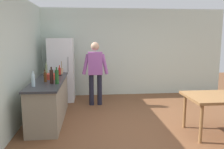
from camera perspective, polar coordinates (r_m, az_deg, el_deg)
ground_plane at (r=4.80m, az=8.40°, el=-13.33°), size 14.00×14.00×0.00m
wall_back at (r=7.40m, az=2.98°, el=5.47°), size 6.40×0.12×2.70m
wall_left at (r=4.76m, az=-23.88°, el=2.60°), size 0.12×5.60×2.70m
kitchen_counter at (r=5.35m, az=-15.11°, el=-6.06°), size 0.64×2.20×0.90m
refrigerator at (r=6.81m, az=-12.29°, el=1.13°), size 0.70×0.67×1.80m
person at (r=6.20m, az=-4.14°, el=1.28°), size 0.70×0.22×1.70m
dining_table at (r=4.86m, az=25.78°, el=-5.52°), size 1.40×0.90×0.75m
cooking_pot at (r=5.37m, az=-14.42°, el=-0.42°), size 0.40×0.28×0.12m
utensil_jar at (r=6.08m, az=-12.44°, el=0.92°), size 0.11×0.11×0.32m
bottle_water_clear at (r=4.64m, az=-18.83°, el=-1.31°), size 0.07×0.07×0.30m
bottle_wine_green at (r=4.78m, az=-13.41°, el=-0.51°), size 0.08×0.08×0.34m
bottle_beer_brown at (r=5.04m, az=-16.10°, el=-0.59°), size 0.06×0.06×0.26m
bottle_sauce_red at (r=5.89m, az=-12.75°, el=0.82°), size 0.06×0.06×0.24m
bottle_wine_dark at (r=4.84m, az=-14.64°, el=-0.46°), size 0.08×0.08×0.34m
bottle_vinegar_tall at (r=5.91m, az=-15.83°, el=1.11°), size 0.06×0.06×0.32m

